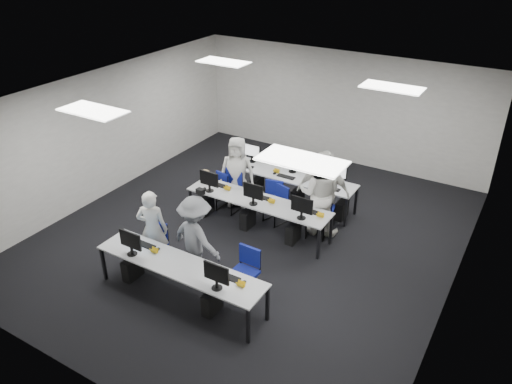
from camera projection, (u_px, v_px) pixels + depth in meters
The scene contains 23 objects.
room at pixel (253, 171), 9.89m from camera, with size 9.00×9.02×3.00m.
ceiling_panels at pixel (252, 98), 9.18m from camera, with size 5.20×4.60×0.02m.
desk_front at pixel (180, 267), 8.46m from camera, with size 3.20×0.70×0.73m.
desk_mid at pixel (258, 202), 10.43m from camera, with size 3.20×0.70×0.73m.
desk_back at pixel (289, 177), 11.48m from camera, with size 3.20×0.70×0.73m.
equipment_front at pixel (172, 279), 8.69m from camera, with size 2.51×0.41×1.19m.
equipment_mid at pixel (250, 214), 10.65m from camera, with size 2.91×0.41×1.19m.
equipment_back at pixel (296, 191), 11.56m from camera, with size 2.91×0.41×1.19m.
chair_0 at pixel (156, 253), 9.53m from camera, with size 0.50×0.53×0.86m.
chair_1 at pixel (244, 282), 8.74m from camera, with size 0.46×0.50×0.91m.
chair_2 at pixel (230, 198), 11.40m from camera, with size 0.47×0.51×0.93m.
chair_3 at pixel (276, 211), 10.94m from camera, with size 0.53×0.55×0.83m.
chair_4 at pixel (317, 224), 10.46m from camera, with size 0.49×0.52×0.83m.
chair_5 at pixel (228, 192), 11.73m from camera, with size 0.47×0.50×0.81m.
chair_6 at pixel (276, 200), 11.33m from camera, with size 0.52×0.55×0.87m.
chair_7 at pixel (323, 216), 10.75m from camera, with size 0.50×0.53×0.85m.
handbag at pixel (206, 175), 11.13m from camera, with size 0.33×0.21×0.27m, color olive.
student_0 at pixel (153, 229), 9.29m from camera, with size 0.58×0.38×1.60m, color beige.
student_1 at pixel (320, 193), 10.28m from camera, with size 0.89×0.70×1.84m, color beige.
student_2 at pixel (237, 172), 11.36m from camera, with size 0.81×0.53×1.66m, color beige.
student_3 at pixel (323, 192), 10.29m from camera, with size 1.09×0.46×1.87m, color beige.
photographer at pixel (196, 238), 9.00m from camera, with size 1.06×0.61×1.64m, color gray.
dslr_camera at pixel (200, 191), 8.71m from camera, with size 0.14×0.18×0.10m, color black.
Camera 1 is at (4.62, -7.61, 5.82)m, focal length 35.00 mm.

